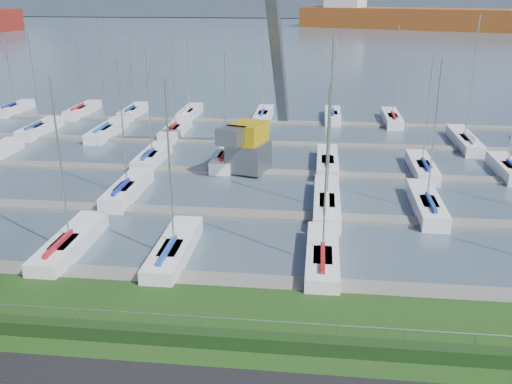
# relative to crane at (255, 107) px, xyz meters

# --- Properties ---
(path) EXTENTS (160.00, 2.00, 0.04)m
(path) POSITION_rel_crane_xyz_m (1.83, -30.46, -5.32)
(path) COLOR black
(path) RESTS_ON grass
(water) EXTENTS (800.00, 540.00, 0.20)m
(water) POSITION_rel_crane_xyz_m (1.83, 232.54, -5.73)
(water) COLOR #445563
(hedge) EXTENTS (80.00, 0.70, 0.70)m
(hedge) POSITION_rel_crane_xyz_m (1.83, -27.86, -4.98)
(hedge) COLOR black
(hedge) RESTS_ON grass
(fence) EXTENTS (80.00, 0.04, 0.04)m
(fence) POSITION_rel_crane_xyz_m (1.83, -27.46, -4.13)
(fence) COLOR #95979D
(fence) RESTS_ON grass
(foothill) EXTENTS (900.00, 80.00, 12.00)m
(foothill) POSITION_rel_crane_xyz_m (1.83, 302.54, 0.67)
(foothill) COLOR #3E485A
(foothill) RESTS_ON water
(docks) EXTENTS (90.00, 41.60, 0.25)m
(docks) POSITION_rel_crane_xyz_m (1.83, -1.46, -5.55)
(docks) COLOR slate
(docks) RESTS_ON water
(crane) EXTENTS (5.50, 13.48, 22.35)m
(crane) POSITION_rel_crane_xyz_m (0.00, 0.00, 0.00)
(crane) COLOR slate
(crane) RESTS_ON water
(cargo_ship_mid) EXTENTS (110.74, 53.30, 21.50)m
(cargo_ship_mid) POSITION_rel_crane_xyz_m (46.96, 187.16, -1.88)
(cargo_ship_mid) COLOR brown
(cargo_ship_mid) RESTS_ON water
(sailboat_fleet) EXTENTS (74.79, 48.80, 13.63)m
(sailboat_fleet) POSITION_rel_crane_xyz_m (0.86, 1.44, 0.05)
(sailboat_fleet) COLOR navy
(sailboat_fleet) RESTS_ON water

